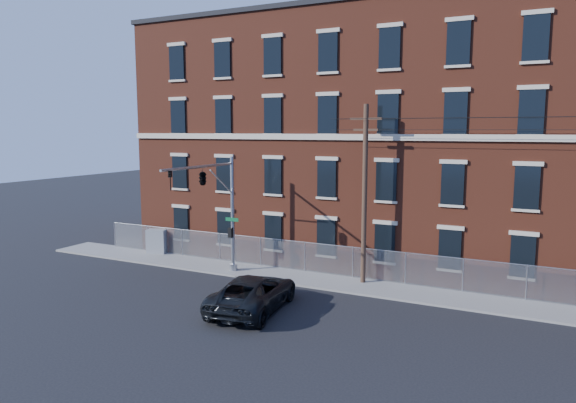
{
  "coord_description": "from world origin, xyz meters",
  "views": [
    {
      "loc": [
        11.25,
        -22.48,
        8.71
      ],
      "look_at": [
        -1.97,
        4.0,
        4.71
      ],
      "focal_mm": 33.05,
      "sensor_mm": 36.0,
      "label": 1
    }
  ],
  "objects_px": {
    "traffic_signal_mast": "(210,189)",
    "utility_cabinet": "(157,241)",
    "utility_pole_near": "(365,191)",
    "pickup_truck": "(253,293)"
  },
  "relations": [
    {
      "from": "utility_pole_near",
      "to": "utility_cabinet",
      "type": "height_order",
      "value": "utility_pole_near"
    },
    {
      "from": "utility_pole_near",
      "to": "utility_cabinet",
      "type": "bearing_deg",
      "value": 178.5
    },
    {
      "from": "utility_cabinet",
      "to": "pickup_truck",
      "type": "bearing_deg",
      "value": -46.4
    },
    {
      "from": "traffic_signal_mast",
      "to": "utility_pole_near",
      "type": "height_order",
      "value": "utility_pole_near"
    },
    {
      "from": "pickup_truck",
      "to": "utility_cabinet",
      "type": "xyz_separation_m",
      "value": [
        -11.89,
        6.94,
        0.1
      ]
    },
    {
      "from": "pickup_truck",
      "to": "utility_cabinet",
      "type": "relative_size",
      "value": 3.69
    },
    {
      "from": "traffic_signal_mast",
      "to": "utility_cabinet",
      "type": "relative_size",
      "value": 4.19
    },
    {
      "from": "pickup_truck",
      "to": "utility_pole_near",
      "type": "bearing_deg",
      "value": -124.89
    },
    {
      "from": "utility_pole_near",
      "to": "pickup_truck",
      "type": "distance_m",
      "value": 8.63
    },
    {
      "from": "traffic_signal_mast",
      "to": "utility_cabinet",
      "type": "distance_m",
      "value": 9.35
    }
  ]
}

